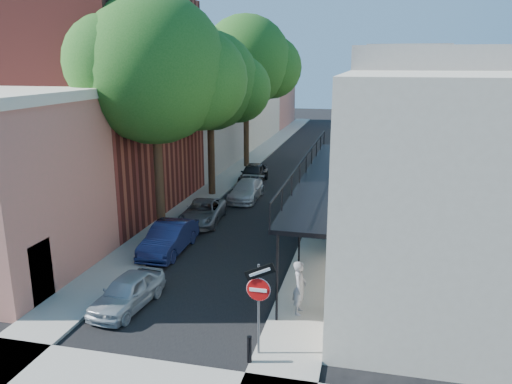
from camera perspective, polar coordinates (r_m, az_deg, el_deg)
The scene contains 18 objects.
ground at distance 15.48m, azimuth -12.67°, elevation -18.38°, with size 160.00×160.00×0.00m, color black.
road_surface at distance 42.81m, azimuth 4.84°, elevation 3.41°, with size 6.00×64.00×0.01m, color black.
sidewalk_left at distance 43.54m, azimuth -0.38°, elevation 3.73°, with size 2.00×64.00×0.12m, color gray.
sidewalk_right at distance 42.43m, azimuth 10.20°, elevation 3.20°, with size 2.00×64.00×0.12m, color gray.
sidewalk_cross at distance 14.71m, azimuth -14.46°, elevation -20.16°, with size 12.00×2.00×0.12m, color gray.
buildings_left at distance 43.27m, azimuth -7.73°, elevation 10.05°, with size 10.10×59.10×12.00m.
buildings_right at distance 41.34m, azimuth 17.43°, elevation 8.59°, with size 9.80×55.00×10.00m.
sign_post at distance 14.32m, azimuth 0.31°, elevation -11.50°, with size 0.89×0.17×2.99m.
bollard at distance 14.70m, azimuth -0.76°, elevation -17.54°, with size 0.14×0.14×0.80m, color black.
oak_near at distance 23.75m, azimuth -10.38°, elevation 13.32°, with size 7.48×6.80×11.42m.
oak_mid at distance 31.27m, azimuth -4.51°, elevation 12.28°, with size 6.60×6.00×10.20m.
oak_far at distance 39.94m, azimuth -0.42°, elevation 14.57°, with size 7.70×7.00×11.90m.
parked_car_a at distance 18.25m, azimuth -14.47°, elevation -11.00°, with size 1.38×3.44×1.17m, color #9FA9B0.
parked_car_b at distance 22.79m, azimuth -9.92°, elevation -5.21°, with size 1.44×4.13×1.36m, color #171E48.
parked_car_c at distance 26.73m, azimuth -6.09°, elevation -2.30°, with size 1.92×4.17×1.16m, color #595B61.
parked_car_d at distance 30.99m, azimuth -1.11°, elevation 0.21°, with size 1.67×4.12×1.20m, color #BABABE.
parked_car_e at distance 35.31m, azimuth -0.30°, elevation 2.16°, with size 1.61×4.00×1.36m, color black.
pedestrian at distance 17.01m, azimuth 5.00°, elevation -10.81°, with size 0.68×0.44×1.85m, color gray.
Camera 1 is at (6.01, -11.56, 8.36)m, focal length 35.00 mm.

